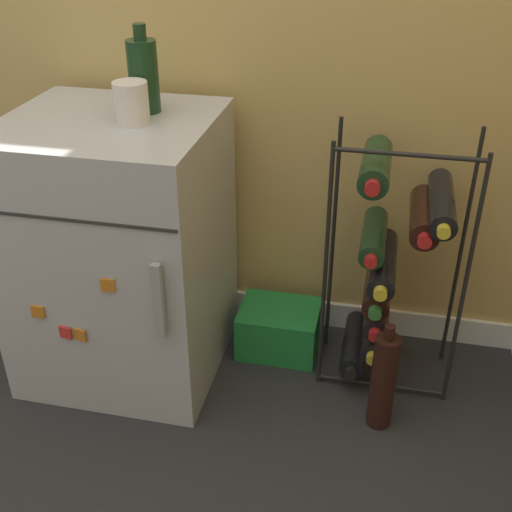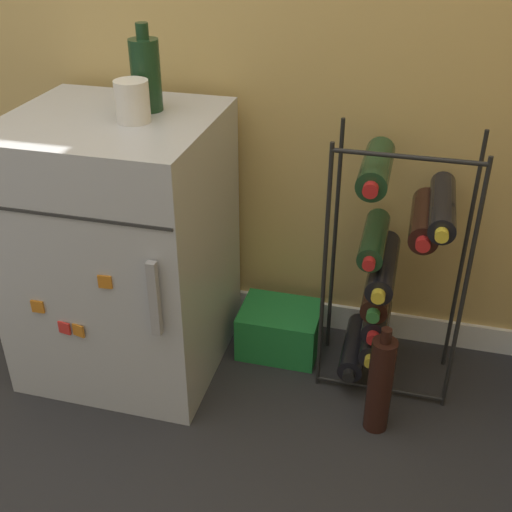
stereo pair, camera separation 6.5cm
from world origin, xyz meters
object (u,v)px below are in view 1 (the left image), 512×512
fridge_top_bottle (143,75)px  wine_rack (387,263)px  soda_box (279,329)px  fridge_top_cup (131,103)px  loose_bottle_floor (383,381)px  mini_fridge (122,250)px

fridge_top_bottle → wine_rack: bearing=0.9°
soda_box → fridge_top_cup: size_ratio=2.37×
soda_box → loose_bottle_floor: (0.34, -0.27, 0.07)m
wine_rack → fridge_top_cup: bearing=-170.8°
soda_box → fridge_top_bottle: size_ratio=1.11×
soda_box → loose_bottle_floor: size_ratio=0.75×
fridge_top_bottle → loose_bottle_floor: fridge_top_bottle is taller
fridge_top_cup → loose_bottle_floor: 0.99m
mini_fridge → soda_box: mini_fridge is taller
fridge_top_cup → mini_fridge: bearing=172.2°
wine_rack → soda_box: (-0.31, 0.04, -0.31)m
wine_rack → loose_bottle_floor: 0.33m
loose_bottle_floor → fridge_top_bottle: bearing=163.0°
mini_fridge → wine_rack: bearing=7.4°
fridge_top_cup → fridge_top_bottle: 0.11m
loose_bottle_floor → mini_fridge: bearing=170.7°
mini_fridge → loose_bottle_floor: 0.83m
loose_bottle_floor → wine_rack: bearing=96.0°
soda_box → loose_bottle_floor: 0.43m
wine_rack → soda_box: bearing=172.4°
soda_box → fridge_top_cup: (-0.36, -0.15, 0.76)m
wine_rack → soda_box: wine_rack is taller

